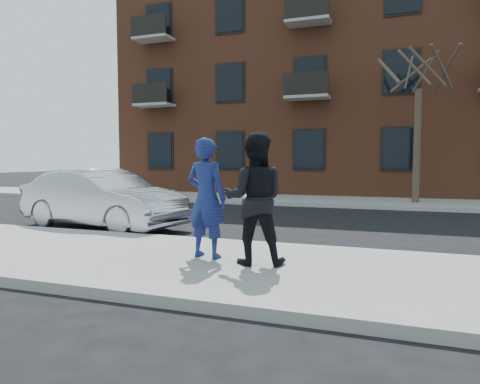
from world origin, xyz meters
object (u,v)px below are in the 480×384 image
at_px(silver_sedan, 102,199).
at_px(man_peacoat, 254,199).
at_px(man_hoodie, 206,198).
at_px(street_tree, 420,56).

bearing_deg(silver_sedan, man_peacoat, -109.28).
bearing_deg(man_hoodie, street_tree, -98.81).
bearing_deg(man_peacoat, street_tree, -118.05).
xyz_separation_m(man_hoodie, man_peacoat, (0.85, -0.15, 0.03)).
relative_size(man_hoodie, man_peacoat, 0.97).
height_order(street_tree, man_peacoat, street_tree).
height_order(street_tree, silver_sedan, street_tree).
height_order(street_tree, man_hoodie, street_tree).
distance_m(silver_sedan, man_hoodie, 4.90).
relative_size(street_tree, silver_sedan, 1.50).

